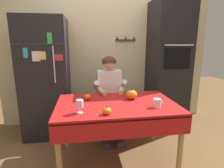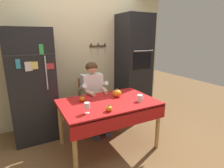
{
  "view_description": "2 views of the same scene",
  "coord_description": "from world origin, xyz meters",
  "px_view_note": "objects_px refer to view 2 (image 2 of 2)",
  "views": [
    {
      "loc": [
        -0.36,
        -1.92,
        1.45
      ],
      "look_at": [
        -0.04,
        0.17,
        0.96
      ],
      "focal_mm": 29.16,
      "sensor_mm": 36.0,
      "label": 1
    },
    {
      "loc": [
        -1.12,
        -2.15,
        1.68
      ],
      "look_at": [
        0.09,
        0.14,
        0.99
      ],
      "focal_mm": 28.9,
      "sensor_mm": 36.0,
      "label": 2
    }
  ],
  "objects_px": {
    "wine_glass": "(87,106)",
    "chair_behind_person": "(90,100)",
    "dining_table": "(109,107)",
    "pumpkin_large": "(82,99)",
    "seated_person": "(94,91)",
    "wall_oven": "(133,66)",
    "coffee_mug": "(140,98)",
    "pumpkin_small": "(117,93)",
    "pumpkin_medium": "(109,109)",
    "refrigerator": "(32,85)"
  },
  "relations": [
    {
      "from": "wine_glass",
      "to": "chair_behind_person",
      "type": "bearing_deg",
      "value": 67.54
    },
    {
      "from": "dining_table",
      "to": "pumpkin_large",
      "type": "bearing_deg",
      "value": 149.72
    },
    {
      "from": "chair_behind_person",
      "to": "seated_person",
      "type": "bearing_deg",
      "value": -90.0
    },
    {
      "from": "wall_oven",
      "to": "coffee_mug",
      "type": "relative_size",
      "value": 18.82
    },
    {
      "from": "chair_behind_person",
      "to": "pumpkin_large",
      "type": "bearing_deg",
      "value": -119.99
    },
    {
      "from": "seated_person",
      "to": "pumpkin_large",
      "type": "relative_size",
      "value": 12.83
    },
    {
      "from": "chair_behind_person",
      "to": "seated_person",
      "type": "relative_size",
      "value": 0.75
    },
    {
      "from": "dining_table",
      "to": "pumpkin_small",
      "type": "bearing_deg",
      "value": 33.16
    },
    {
      "from": "wine_glass",
      "to": "pumpkin_large",
      "type": "xyz_separation_m",
      "value": [
        0.08,
        0.43,
        -0.06
      ]
    },
    {
      "from": "coffee_mug",
      "to": "wine_glass",
      "type": "relative_size",
      "value": 0.8
    },
    {
      "from": "wall_oven",
      "to": "pumpkin_small",
      "type": "xyz_separation_m",
      "value": [
        -0.83,
        -0.78,
        -0.25
      ]
    },
    {
      "from": "wine_glass",
      "to": "pumpkin_small",
      "type": "height_order",
      "value": "same"
    },
    {
      "from": "seated_person",
      "to": "coffee_mug",
      "type": "xyz_separation_m",
      "value": [
        0.42,
        -0.79,
        0.05
      ]
    },
    {
      "from": "wall_oven",
      "to": "wine_glass",
      "type": "distance_m",
      "value": 1.88
    },
    {
      "from": "coffee_mug",
      "to": "pumpkin_medium",
      "type": "relative_size",
      "value": 1.16
    },
    {
      "from": "refrigerator",
      "to": "wall_oven",
      "type": "xyz_separation_m",
      "value": [
        2.0,
        0.04,
        0.15
      ]
    },
    {
      "from": "coffee_mug",
      "to": "seated_person",
      "type": "bearing_deg",
      "value": 117.77
    },
    {
      "from": "wall_oven",
      "to": "dining_table",
      "type": "distance_m",
      "value": 1.45
    },
    {
      "from": "seated_person",
      "to": "pumpkin_medium",
      "type": "height_order",
      "value": "seated_person"
    },
    {
      "from": "seated_person",
      "to": "pumpkin_large",
      "type": "bearing_deg",
      "value": -130.24
    },
    {
      "from": "wine_glass",
      "to": "pumpkin_medium",
      "type": "height_order",
      "value": "wine_glass"
    },
    {
      "from": "chair_behind_person",
      "to": "seated_person",
      "type": "distance_m",
      "value": 0.29
    },
    {
      "from": "coffee_mug",
      "to": "pumpkin_large",
      "type": "xyz_separation_m",
      "value": [
        -0.76,
        0.39,
        -0.01
      ]
    },
    {
      "from": "dining_table",
      "to": "wine_glass",
      "type": "height_order",
      "value": "wine_glass"
    },
    {
      "from": "dining_table",
      "to": "coffee_mug",
      "type": "height_order",
      "value": "coffee_mug"
    },
    {
      "from": "pumpkin_large",
      "to": "chair_behind_person",
      "type": "bearing_deg",
      "value": 60.01
    },
    {
      "from": "refrigerator",
      "to": "pumpkin_medium",
      "type": "distance_m",
      "value": 1.44
    },
    {
      "from": "refrigerator",
      "to": "wall_oven",
      "type": "height_order",
      "value": "wall_oven"
    },
    {
      "from": "seated_person",
      "to": "pumpkin_small",
      "type": "relative_size",
      "value": 8.74
    },
    {
      "from": "chair_behind_person",
      "to": "pumpkin_large",
      "type": "relative_size",
      "value": 9.59
    },
    {
      "from": "wall_oven",
      "to": "seated_person",
      "type": "distance_m",
      "value": 1.14
    },
    {
      "from": "refrigerator",
      "to": "chair_behind_person",
      "type": "xyz_separation_m",
      "value": [
        0.95,
        -0.09,
        -0.39
      ]
    },
    {
      "from": "dining_table",
      "to": "wine_glass",
      "type": "distance_m",
      "value": 0.51
    },
    {
      "from": "wine_glass",
      "to": "pumpkin_small",
      "type": "bearing_deg",
      "value": 30.33
    },
    {
      "from": "wall_oven",
      "to": "coffee_mug",
      "type": "distance_m",
      "value": 1.3
    },
    {
      "from": "dining_table",
      "to": "chair_behind_person",
      "type": "bearing_deg",
      "value": 89.78
    },
    {
      "from": "refrigerator",
      "to": "pumpkin_medium",
      "type": "relative_size",
      "value": 18.68
    },
    {
      "from": "seated_person",
      "to": "wine_glass",
      "type": "distance_m",
      "value": 0.94
    },
    {
      "from": "wine_glass",
      "to": "dining_table",
      "type": "bearing_deg",
      "value": 28.79
    },
    {
      "from": "dining_table",
      "to": "pumpkin_medium",
      "type": "relative_size",
      "value": 14.53
    },
    {
      "from": "coffee_mug",
      "to": "chair_behind_person",
      "type": "bearing_deg",
      "value": 113.03
    },
    {
      "from": "chair_behind_person",
      "to": "pumpkin_large",
      "type": "height_order",
      "value": "chair_behind_person"
    },
    {
      "from": "coffee_mug",
      "to": "pumpkin_large",
      "type": "relative_size",
      "value": 1.15
    },
    {
      "from": "dining_table",
      "to": "chair_behind_person",
      "type": "height_order",
      "value": "chair_behind_person"
    },
    {
      "from": "pumpkin_large",
      "to": "pumpkin_medium",
      "type": "xyz_separation_m",
      "value": [
        0.18,
        -0.51,
        -0.0
      ]
    },
    {
      "from": "coffee_mug",
      "to": "pumpkin_medium",
      "type": "height_order",
      "value": "same"
    },
    {
      "from": "pumpkin_small",
      "to": "wine_glass",
      "type": "bearing_deg",
      "value": -149.67
    },
    {
      "from": "chair_behind_person",
      "to": "wine_glass",
      "type": "relative_size",
      "value": 6.66
    },
    {
      "from": "pumpkin_large",
      "to": "pumpkin_medium",
      "type": "height_order",
      "value": "same"
    },
    {
      "from": "pumpkin_small",
      "to": "wall_oven",
      "type": "bearing_deg",
      "value": 43.15
    }
  ]
}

